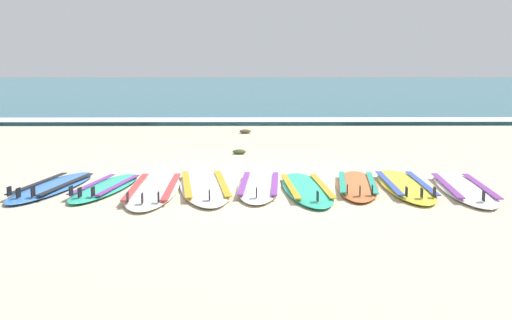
{
  "coord_description": "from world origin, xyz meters",
  "views": [
    {
      "loc": [
        0.04,
        -8.13,
        1.54
      ],
      "look_at": [
        0.12,
        0.3,
        0.25
      ],
      "focal_mm": 43.45,
      "sensor_mm": 36.0,
      "label": 1
    }
  ],
  "objects_px": {
    "surfboard_0": "(53,186)",
    "surfboard_5": "(306,189)",
    "surfboard_1": "(106,187)",
    "surfboard_2": "(154,189)",
    "surfboard_8": "(463,188)",
    "surfboard_3": "(205,186)",
    "surfboard_4": "(259,186)",
    "surfboard_6": "(357,185)",
    "surfboard_7": "(405,185)"
  },
  "relations": [
    {
      "from": "surfboard_4",
      "to": "surfboard_8",
      "type": "bearing_deg",
      "value": -3.93
    },
    {
      "from": "surfboard_0",
      "to": "surfboard_1",
      "type": "bearing_deg",
      "value": -4.83
    },
    {
      "from": "surfboard_3",
      "to": "surfboard_6",
      "type": "height_order",
      "value": "same"
    },
    {
      "from": "surfboard_1",
      "to": "surfboard_7",
      "type": "bearing_deg",
      "value": 1.26
    },
    {
      "from": "surfboard_3",
      "to": "surfboard_5",
      "type": "xyz_separation_m",
      "value": [
        1.27,
        -0.17,
        0.0
      ]
    },
    {
      "from": "surfboard_0",
      "to": "surfboard_4",
      "type": "distance_m",
      "value": 2.6
    },
    {
      "from": "surfboard_4",
      "to": "surfboard_7",
      "type": "height_order",
      "value": "same"
    },
    {
      "from": "surfboard_2",
      "to": "surfboard_4",
      "type": "relative_size",
      "value": 1.11
    },
    {
      "from": "surfboard_3",
      "to": "surfboard_6",
      "type": "relative_size",
      "value": 1.2
    },
    {
      "from": "surfboard_6",
      "to": "surfboard_7",
      "type": "height_order",
      "value": "same"
    },
    {
      "from": "surfboard_3",
      "to": "surfboard_8",
      "type": "relative_size",
      "value": 1.08
    },
    {
      "from": "surfboard_2",
      "to": "surfboard_1",
      "type": "bearing_deg",
      "value": 169.21
    },
    {
      "from": "surfboard_0",
      "to": "surfboard_5",
      "type": "relative_size",
      "value": 0.96
    },
    {
      "from": "surfboard_0",
      "to": "surfboard_3",
      "type": "distance_m",
      "value": 1.91
    },
    {
      "from": "surfboard_4",
      "to": "surfboard_6",
      "type": "relative_size",
      "value": 1.03
    },
    {
      "from": "surfboard_0",
      "to": "surfboard_3",
      "type": "height_order",
      "value": "same"
    },
    {
      "from": "surfboard_0",
      "to": "surfboard_8",
      "type": "bearing_deg",
      "value": -1.71
    },
    {
      "from": "surfboard_0",
      "to": "surfboard_2",
      "type": "relative_size",
      "value": 0.89
    },
    {
      "from": "surfboard_2",
      "to": "surfboard_6",
      "type": "height_order",
      "value": "same"
    },
    {
      "from": "surfboard_8",
      "to": "surfboard_0",
      "type": "bearing_deg",
      "value": 178.29
    },
    {
      "from": "surfboard_0",
      "to": "surfboard_8",
      "type": "distance_m",
      "value": 5.13
    },
    {
      "from": "surfboard_1",
      "to": "surfboard_7",
      "type": "xyz_separation_m",
      "value": [
        3.77,
        0.08,
        -0.0
      ]
    },
    {
      "from": "surfboard_6",
      "to": "surfboard_3",
      "type": "bearing_deg",
      "value": -178.41
    },
    {
      "from": "surfboard_1",
      "to": "surfboard_5",
      "type": "distance_m",
      "value": 2.5
    },
    {
      "from": "surfboard_4",
      "to": "surfboard_8",
      "type": "height_order",
      "value": "same"
    },
    {
      "from": "surfboard_3",
      "to": "surfboard_4",
      "type": "height_order",
      "value": "same"
    },
    {
      "from": "surfboard_2",
      "to": "surfboard_5",
      "type": "height_order",
      "value": "same"
    },
    {
      "from": "surfboard_2",
      "to": "surfboard_4",
      "type": "xyz_separation_m",
      "value": [
        1.31,
        0.2,
        -0.0
      ]
    },
    {
      "from": "surfboard_8",
      "to": "surfboard_5",
      "type": "bearing_deg",
      "value": -179.76
    },
    {
      "from": "surfboard_1",
      "to": "surfboard_6",
      "type": "distance_m",
      "value": 3.17
    },
    {
      "from": "surfboard_3",
      "to": "surfboard_6",
      "type": "distance_m",
      "value": 1.94
    },
    {
      "from": "surfboard_3",
      "to": "surfboard_5",
      "type": "bearing_deg",
      "value": -7.82
    },
    {
      "from": "surfboard_1",
      "to": "surfboard_4",
      "type": "bearing_deg",
      "value": 2.33
    },
    {
      "from": "surfboard_2",
      "to": "surfboard_3",
      "type": "xyz_separation_m",
      "value": [
        0.61,
        0.19,
        -0.0
      ]
    },
    {
      "from": "surfboard_1",
      "to": "surfboard_7",
      "type": "height_order",
      "value": "same"
    },
    {
      "from": "surfboard_5",
      "to": "surfboard_7",
      "type": "bearing_deg",
      "value": 8.36
    },
    {
      "from": "surfboard_6",
      "to": "surfboard_8",
      "type": "distance_m",
      "value": 1.3
    },
    {
      "from": "surfboard_0",
      "to": "surfboard_5",
      "type": "distance_m",
      "value": 3.18
    },
    {
      "from": "surfboard_3",
      "to": "surfboard_4",
      "type": "bearing_deg",
      "value": 0.66
    },
    {
      "from": "surfboard_1",
      "to": "surfboard_7",
      "type": "relative_size",
      "value": 0.85
    },
    {
      "from": "surfboard_2",
      "to": "surfboard_8",
      "type": "distance_m",
      "value": 3.84
    },
    {
      "from": "surfboard_0",
      "to": "surfboard_6",
      "type": "bearing_deg",
      "value": 0.99
    },
    {
      "from": "surfboard_5",
      "to": "surfboard_6",
      "type": "relative_size",
      "value": 1.05
    },
    {
      "from": "surfboard_3",
      "to": "surfboard_8",
      "type": "distance_m",
      "value": 3.23
    },
    {
      "from": "surfboard_0",
      "to": "surfboard_7",
      "type": "bearing_deg",
      "value": 0.33
    },
    {
      "from": "surfboard_3",
      "to": "surfboard_1",
      "type": "bearing_deg",
      "value": -176.73
    },
    {
      "from": "surfboard_0",
      "to": "surfboard_2",
      "type": "height_order",
      "value": "same"
    },
    {
      "from": "surfboard_2",
      "to": "surfboard_8",
      "type": "height_order",
      "value": "same"
    },
    {
      "from": "surfboard_2",
      "to": "surfboard_7",
      "type": "xyz_separation_m",
      "value": [
        3.15,
        0.2,
        0.0
      ]
    },
    {
      "from": "surfboard_5",
      "to": "surfboard_6",
      "type": "distance_m",
      "value": 0.71
    }
  ]
}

